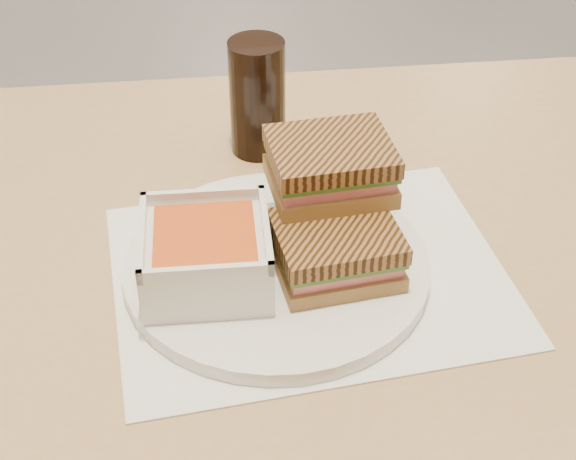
{
  "coord_description": "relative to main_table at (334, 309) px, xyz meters",
  "views": [
    {
      "loc": [
        -0.08,
        -2.59,
        1.3
      ],
      "look_at": [
        0.01,
        -2.0,
        0.82
      ],
      "focal_mm": 52.76,
      "sensor_mm": 36.0,
      "label": 1
    }
  ],
  "objects": [
    {
      "name": "main_table",
      "position": [
        0.0,
        0.0,
        0.0
      ],
      "size": [
        1.23,
        0.75,
        0.75
      ],
      "color": "tan",
      "rests_on": "ground"
    },
    {
      "name": "tray_liner",
      "position": [
        -0.04,
        -0.06,
        0.11
      ],
      "size": [
        0.4,
        0.32,
        0.0
      ],
      "color": "white",
      "rests_on": "main_table"
    },
    {
      "name": "plate",
      "position": [
        -0.07,
        -0.06,
        0.12
      ],
      "size": [
        0.3,
        0.3,
        0.02
      ],
      "color": "white",
      "rests_on": "tray_liner"
    },
    {
      "name": "soup_bowl",
      "position": [
        -0.14,
        -0.07,
        0.16
      ],
      "size": [
        0.12,
        0.12,
        0.06
      ],
      "color": "white",
      "rests_on": "plate"
    },
    {
      "name": "panini_lower",
      "position": [
        -0.02,
        -0.08,
        0.16
      ],
      "size": [
        0.12,
        0.1,
        0.05
      ],
      "color": "olive",
      "rests_on": "plate"
    },
    {
      "name": "panini_upper",
      "position": [
        -0.01,
        -0.02,
        0.21
      ],
      "size": [
        0.12,
        0.1,
        0.05
      ],
      "color": "olive",
      "rests_on": "panini_lower"
    },
    {
      "name": "cola_glass",
      "position": [
        -0.06,
        0.17,
        0.18
      ],
      "size": [
        0.06,
        0.06,
        0.14
      ],
      "color": "black",
      "rests_on": "main_table"
    }
  ]
}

